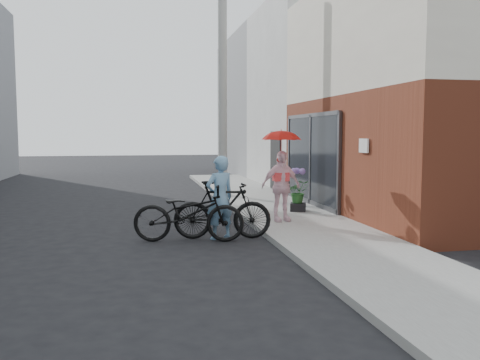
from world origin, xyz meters
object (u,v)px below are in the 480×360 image
object	(u,v)px
officer	(220,198)
kimono_woman	(281,186)
bike_right	(222,210)
bike_left	(189,213)
utility_pole	(223,88)
planter	(298,207)

from	to	relation	value
officer	kimono_woman	size ratio (longest dim) A/B	1.04
bike_right	kimono_woman	world-z (taller)	kimono_woman
officer	bike_left	distance (m)	0.70
bike_left	kimono_woman	bearing A→B (deg)	-49.33
utility_pole	planter	xyz separation A→B (m)	(1.30, -3.70, -3.28)
utility_pole	kimono_woman	world-z (taller)	utility_pole
utility_pole	kimono_woman	size ratio (longest dim) A/B	4.44
officer	bike_right	distance (m)	0.25
officer	bike_right	world-z (taller)	officer
bike_left	kimono_woman	xyz separation A→B (m)	(2.19, 1.21, 0.35)
bike_left	planter	world-z (taller)	bike_left
bike_left	bike_right	world-z (taller)	bike_right
officer	planter	world-z (taller)	officer
utility_pole	bike_left	bearing A→B (deg)	-105.56
utility_pole	planter	size ratio (longest dim) A/B	18.10
bike_left	bike_right	distance (m)	0.69
officer	kimono_woman	bearing A→B (deg)	-165.56
bike_left	planter	xyz separation A→B (m)	(3.04, 2.54, -0.34)
officer	utility_pole	bearing A→B (deg)	-120.33
bike_left	utility_pole	bearing A→B (deg)	-3.78
utility_pole	kimono_woman	xyz separation A→B (m)	(0.45, -5.03, -2.59)
officer	planter	size ratio (longest dim) A/B	4.25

